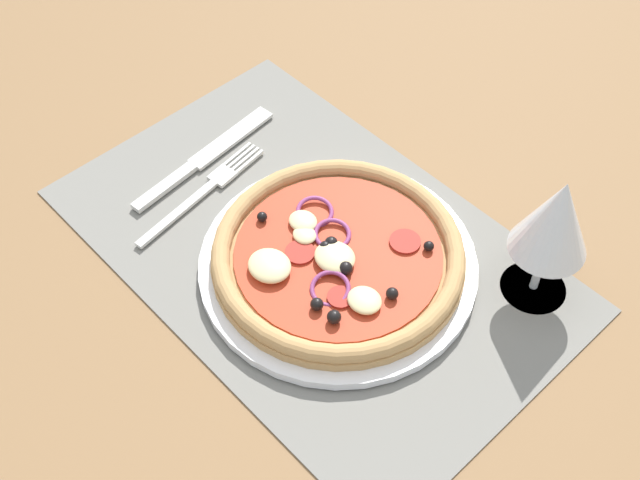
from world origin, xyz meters
TOP-DOWN VIEW (x-y plane):
  - ground_plane at (0.00, 0.00)cm, footprint 190.00×140.00cm
  - placemat at (0.00, 0.00)cm, footprint 51.43×32.50cm
  - plate at (3.67, -0.28)cm, footprint 27.33×27.33cm
  - pizza at (3.65, -0.37)cm, footprint 24.73×24.73cm
  - fork at (-13.33, -2.94)cm, footprint 4.09×18.03cm
  - knife at (-17.18, -0.11)cm, footprint 3.70×20.06cm
  - wine_glass at (18.27, 12.26)cm, footprint 7.20×7.20cm

SIDE VIEW (x-z plane):
  - ground_plane at x=0.00cm, z-range -2.40..0.00cm
  - placemat at x=0.00cm, z-range 0.00..0.40cm
  - fork at x=-13.33cm, z-range 0.40..0.84cm
  - knife at x=-17.18cm, z-range 0.35..0.96cm
  - plate at x=3.67cm, z-range 0.40..1.40cm
  - pizza at x=3.65cm, z-range 1.18..3.82cm
  - wine_glass at x=18.27cm, z-range 2.72..17.62cm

